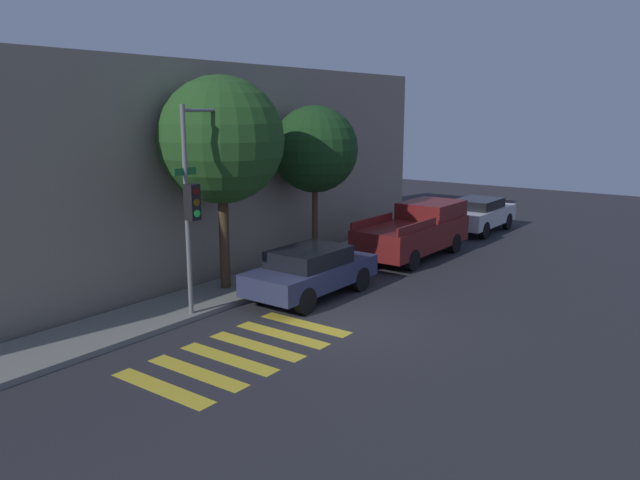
# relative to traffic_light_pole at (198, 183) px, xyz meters

# --- Properties ---
(ground_plane) EXTENTS (60.00, 60.00, 0.00)m
(ground_plane) POSITION_rel_traffic_light_pole_xyz_m (1.67, -3.37, -3.49)
(ground_plane) COLOR #28282D
(sidewalk) EXTENTS (26.00, 2.08, 0.14)m
(sidewalk) POSITION_rel_traffic_light_pole_xyz_m (1.67, 0.87, -3.42)
(sidewalk) COLOR slate
(sidewalk) RESTS_ON ground
(building_row) EXTENTS (26.00, 6.00, 6.71)m
(building_row) POSITION_rel_traffic_light_pole_xyz_m (1.67, 5.31, -0.13)
(building_row) COLOR gray
(building_row) RESTS_ON ground
(crosswalk) EXTENTS (4.98, 2.60, 0.00)m
(crosswalk) POSITION_rel_traffic_light_pole_xyz_m (-1.23, -2.57, -3.48)
(crosswalk) COLOR gold
(crosswalk) RESTS_ON ground
(traffic_light_pole) EXTENTS (1.95, 0.56, 5.41)m
(traffic_light_pole) POSITION_rel_traffic_light_pole_xyz_m (0.00, 0.00, 0.00)
(traffic_light_pole) COLOR slate
(traffic_light_pole) RESTS_ON ground
(sedan_near_corner) EXTENTS (4.30, 1.83, 1.44)m
(sedan_near_corner) POSITION_rel_traffic_light_pole_xyz_m (2.99, -1.27, -2.71)
(sedan_near_corner) COLOR #2D3351
(sedan_near_corner) RESTS_ON ground
(pickup_truck) EXTENTS (5.34, 2.04, 1.88)m
(pickup_truck) POSITION_rel_traffic_light_pole_xyz_m (9.30, -1.27, -2.52)
(pickup_truck) COLOR maroon
(pickup_truck) RESTS_ON ground
(sedan_middle) EXTENTS (4.28, 1.88, 1.47)m
(sedan_middle) POSITION_rel_traffic_light_pole_xyz_m (15.07, -1.27, -2.69)
(sedan_middle) COLOR silver
(sedan_middle) RESTS_ON ground
(tree_near_corner) EXTENTS (3.59, 3.59, 6.24)m
(tree_near_corner) POSITION_rel_traffic_light_pole_xyz_m (1.90, 1.07, 0.94)
(tree_near_corner) COLOR #42301E
(tree_near_corner) RESTS_ON ground
(tree_midblock) EXTENTS (2.94, 2.94, 5.43)m
(tree_midblock) POSITION_rel_traffic_light_pole_xyz_m (6.29, 1.07, 0.47)
(tree_midblock) COLOR #4C3823
(tree_midblock) RESTS_ON ground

